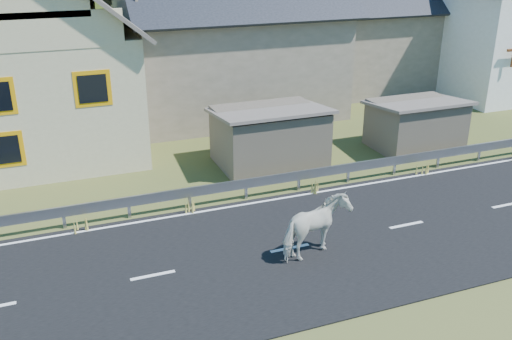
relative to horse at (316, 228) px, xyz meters
name	(u,v)px	position (x,y,z in m)	size (l,w,h in m)	color
ground	(406,226)	(3.49, 0.59, -0.91)	(160.00, 160.00, 0.00)	#344219
road	(406,226)	(3.49, 0.59, -0.89)	(60.00, 7.00, 0.04)	black
lane_markings	(406,225)	(3.49, 0.59, -0.87)	(60.00, 6.60, 0.01)	silver
guardrail	(349,168)	(3.49, 4.27, -0.35)	(28.10, 0.09, 0.75)	#93969B
shed_left	(269,137)	(1.49, 7.09, 0.19)	(4.30, 3.30, 2.40)	#685B4D
shed_right	(415,125)	(7.99, 6.59, 0.09)	(3.80, 2.90, 2.20)	#685B4D
house_cream	(37,44)	(-6.52, 12.59, 3.44)	(7.80, 9.80, 8.30)	beige
house_stone_a	(224,17)	(2.49, 15.59, 3.72)	(10.80, 9.80, 8.90)	gray
house_stone_b	(374,12)	(12.49, 17.59, 3.32)	(9.80, 8.80, 8.10)	gray
mountain	(84,32)	(8.49, 180.59, -20.91)	(440.00, 280.00, 260.00)	#273E14
horse	(316,228)	(0.00, 0.00, 0.00)	(2.07, 0.94, 1.75)	silver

